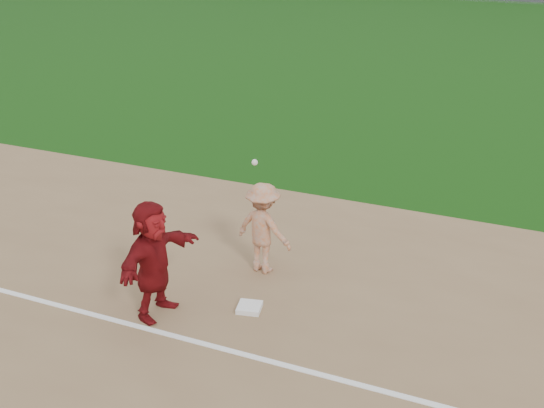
% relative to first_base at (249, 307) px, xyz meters
% --- Properties ---
extents(ground, '(160.00, 160.00, 0.00)m').
position_rel_first_base_xyz_m(ground, '(-0.14, -0.28, -0.06)').
color(ground, '#123F0C').
rests_on(ground, ground).
extents(foul_line, '(60.00, 0.10, 0.01)m').
position_rel_first_base_xyz_m(foul_line, '(-0.14, -1.08, -0.04)').
color(foul_line, white).
rests_on(foul_line, infield_dirt).
extents(first_base, '(0.43, 0.43, 0.08)m').
position_rel_first_base_xyz_m(first_base, '(0.00, 0.00, 0.00)').
color(first_base, white).
rests_on(first_base, infield_dirt).
extents(base_runner, '(0.73, 1.78, 1.86)m').
position_rel_first_base_xyz_m(base_runner, '(-1.27, -0.64, 0.89)').
color(base_runner, maroon).
rests_on(base_runner, infield_dirt).
extents(first_base_play, '(1.12, 1.28, 2.34)m').
position_rel_first_base_xyz_m(first_base_play, '(-0.31, 1.25, 0.76)').
color(first_base_play, '#A5A5A7').
rests_on(first_base_play, infield_dirt).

